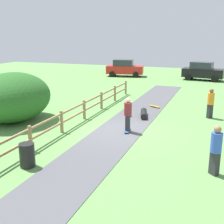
{
  "coord_description": "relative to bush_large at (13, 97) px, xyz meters",
  "views": [
    {
      "loc": [
        4.62,
        -13.43,
        4.73
      ],
      "look_at": [
        -0.33,
        -0.24,
        1.0
      ],
      "focal_mm": 47.15,
      "sensor_mm": 36.0,
      "label": 1
    }
  ],
  "objects": [
    {
      "name": "bush_large",
      "position": [
        0.0,
        0.0,
        0.0
      ],
      "size": [
        3.85,
        4.63,
        2.73
      ],
      "primitive_type": "ellipsoid",
      "color": "#286023",
      "rests_on": "ground_plane"
    },
    {
      "name": "asphalt_path",
      "position": [
        6.13,
        0.42,
        -1.35
      ],
      "size": [
        2.4,
        28.0,
        0.02
      ],
      "primitive_type": "cube",
      "color": "#515156",
      "rests_on": "ground_plane"
    },
    {
      "name": "skater_fallen",
      "position": [
        6.56,
        3.29,
        -1.16
      ],
      "size": [
        1.34,
        1.55,
        0.36
      ],
      "color": "black",
      "rests_on": "asphalt_path"
    },
    {
      "name": "ground_plane",
      "position": [
        6.13,
        0.42,
        -1.36
      ],
      "size": [
        60.0,
        60.0,
        0.0
      ],
      "primitive_type": "plane",
      "color": "#60934C"
    },
    {
      "name": "bystander_orange",
      "position": [
        10.28,
        4.45,
        -0.41
      ],
      "size": [
        0.53,
        0.53,
        1.73
      ],
      "color": "#2D2D33",
      "rests_on": "ground_plane"
    },
    {
      "name": "wooden_fence",
      "position": [
        3.53,
        0.42,
        -0.7
      ],
      "size": [
        0.12,
        18.12,
        1.1
      ],
      "color": "#997A51",
      "rests_on": "ground_plane"
    },
    {
      "name": "trash_bin",
      "position": [
        4.33,
        -4.75,
        -0.91
      ],
      "size": [
        0.56,
        0.56,
        0.9
      ],
      "primitive_type": "cylinder",
      "color": "black",
      "rests_on": "ground_plane"
    },
    {
      "name": "skateboard_loose",
      "position": [
        6.73,
        5.8,
        -1.28
      ],
      "size": [
        0.8,
        0.54,
        0.08
      ],
      "color": "#BF8C19",
      "rests_on": "asphalt_path"
    },
    {
      "name": "parked_car_red",
      "position": [
        0.11,
        19.49,
        -0.4
      ],
      "size": [
        4.44,
        2.58,
        1.92
      ],
      "color": "red",
      "rests_on": "ground_plane"
    },
    {
      "name": "bystander_blue",
      "position": [
        10.78,
        -3.0,
        -0.38
      ],
      "size": [
        0.54,
        0.54,
        1.78
      ],
      "color": "#2D2D33",
      "rests_on": "ground_plane"
    },
    {
      "name": "skater_riding",
      "position": [
        6.58,
        0.32,
        -0.38
      ],
      "size": [
        0.43,
        0.82,
        1.73
      ],
      "color": "#265999",
      "rests_on": "asphalt_path"
    },
    {
      "name": "parked_car_black",
      "position": [
        8.81,
        19.5,
        -0.4
      ],
      "size": [
        4.38,
        2.41,
        1.92
      ],
      "color": "black",
      "rests_on": "ground_plane"
    }
  ]
}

